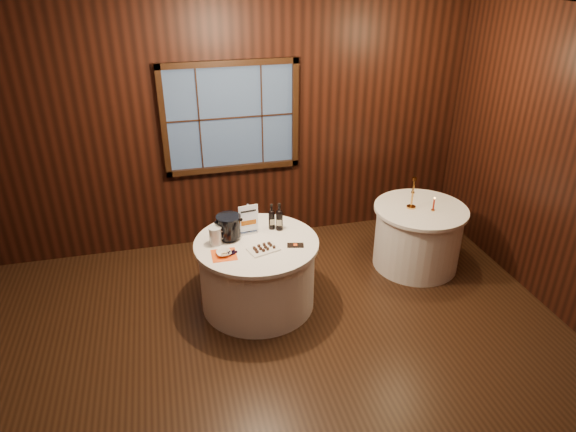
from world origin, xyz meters
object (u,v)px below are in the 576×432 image
object	(u,v)px
main_table	(257,273)
brass_candlestick	(412,197)
cracker_bowl	(224,253)
port_bottle_right	(279,218)
ice_bucket	(229,227)
port_bottle_left	(272,218)
sign_stand	(248,223)
side_table	(417,236)
grape_bunch	(233,253)
red_candle	(434,205)
chocolate_plate	(263,249)
chocolate_box	(295,245)
glass_pitcher	(216,236)

from	to	relation	value
main_table	brass_candlestick	world-z (taller)	brass_candlestick
cracker_bowl	brass_candlestick	distance (m)	2.30
port_bottle_right	ice_bucket	xyz separation A→B (m)	(-0.55, -0.06, 0.00)
main_table	port_bottle_left	world-z (taller)	port_bottle_left
sign_stand	port_bottle_right	bearing A→B (deg)	-7.44
side_table	grape_bunch	distance (m)	2.36
port_bottle_right	red_candle	size ratio (longest dim) A/B	1.81
red_candle	cracker_bowl	bearing A→B (deg)	-171.15
chocolate_plate	chocolate_box	distance (m)	0.33
side_table	chocolate_box	world-z (taller)	chocolate_box
side_table	ice_bucket	bearing A→B (deg)	-175.70
glass_pitcher	brass_candlestick	distance (m)	2.31
ice_bucket	brass_candlestick	distance (m)	2.15
port_bottle_left	chocolate_box	world-z (taller)	port_bottle_left
glass_pitcher	red_candle	size ratio (longest dim) A/B	1.13
main_table	brass_candlestick	bearing A→B (deg)	9.99
sign_stand	ice_bucket	size ratio (longest dim) A/B	1.29
chocolate_plate	cracker_bowl	xyz separation A→B (m)	(-0.39, -0.00, 0.00)
port_bottle_left	brass_candlestick	distance (m)	1.68
cracker_bowl	red_candle	bearing A→B (deg)	8.85
grape_bunch	glass_pitcher	xyz separation A→B (m)	(-0.13, 0.24, 0.08)
side_table	port_bottle_right	distance (m)	1.79
red_candle	chocolate_plate	bearing A→B (deg)	-169.50
port_bottle_right	chocolate_box	xyz separation A→B (m)	(0.08, -0.37, -0.13)
grape_bunch	port_bottle_left	bearing A→B (deg)	41.00
main_table	chocolate_box	xyz separation A→B (m)	(0.36, -0.18, 0.39)
glass_pitcher	port_bottle_left	bearing A→B (deg)	22.78
ice_bucket	chocolate_box	xyz separation A→B (m)	(0.62, -0.31, -0.13)
glass_pitcher	brass_candlestick	size ratio (longest dim) A/B	0.51
sign_stand	port_bottle_left	xyz separation A→B (m)	(0.26, 0.03, 0.01)
grape_bunch	ice_bucket	bearing A→B (deg)	87.21
chocolate_plate	sign_stand	bearing A→B (deg)	101.60
chocolate_plate	grape_bunch	bearing A→B (deg)	-178.61
port_bottle_right	chocolate_box	distance (m)	0.40
port_bottle_left	ice_bucket	distance (m)	0.48
side_table	port_bottle_right	xyz separation A→B (m)	(-1.71, -0.11, 0.51)
side_table	glass_pitcher	world-z (taller)	glass_pitcher
sign_stand	ice_bucket	world-z (taller)	sign_stand
main_table	red_candle	world-z (taller)	red_candle
chocolate_box	brass_candlestick	distance (m)	1.61
ice_bucket	chocolate_box	bearing A→B (deg)	-26.48
port_bottle_left	glass_pitcher	distance (m)	0.65
sign_stand	red_candle	bearing A→B (deg)	-6.14
port_bottle_left	red_candle	distance (m)	1.88
sign_stand	port_bottle_left	distance (m)	0.26
sign_stand	red_candle	distance (m)	2.14
chocolate_plate	glass_pitcher	bearing A→B (deg)	152.07
port_bottle_left	chocolate_plate	bearing A→B (deg)	-112.10
grape_bunch	chocolate_box	bearing A→B (deg)	0.84
grape_bunch	red_candle	bearing A→B (deg)	9.33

